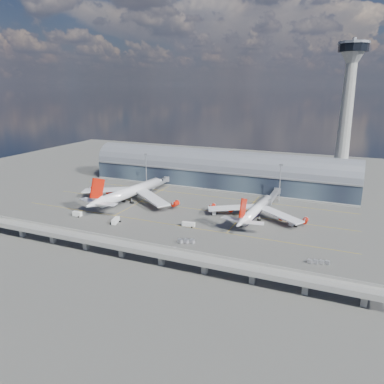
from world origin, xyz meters
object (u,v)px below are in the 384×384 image
at_px(control_tower, 345,122).
at_px(service_truck_0, 116,221).
at_px(service_truck_3, 294,223).
at_px(service_truck_4, 214,212).
at_px(service_truck_5, 132,194).
at_px(cargo_train_1, 180,252).
at_px(cargo_train_2, 319,262).
at_px(service_truck_2, 189,224).
at_px(service_truck_1, 77,214).
at_px(airliner_left, 129,192).
at_px(airliner_right, 256,211).
at_px(floodlight_mast_left, 146,169).
at_px(cargo_train_0, 186,241).
at_px(floodlight_mast_right, 280,182).

xyz_separation_m(control_tower, service_truck_0, (-111.84, -103.64, -50.06)).
height_order(service_truck_3, service_truck_4, service_truck_3).
height_order(service_truck_5, cargo_train_1, service_truck_5).
height_order(service_truck_5, cargo_train_2, service_truck_5).
bearing_deg(service_truck_2, service_truck_1, 92.30).
xyz_separation_m(service_truck_0, service_truck_4, (45.87, 35.83, -0.26)).
relative_size(airliner_left, airliner_right, 1.25).
bearing_deg(floodlight_mast_left, service_truck_4, -29.97).
distance_m(service_truck_0, service_truck_2, 41.29).
bearing_deg(service_truck_0, cargo_train_2, -18.02).
relative_size(service_truck_5, cargo_train_0, 0.79).
xyz_separation_m(service_truck_3, cargo_train_0, (-44.90, -45.37, -0.48)).
bearing_deg(service_truck_4, cargo_train_0, -101.77).
bearing_deg(cargo_train_1, service_truck_4, -10.15).
distance_m(control_tower, floodlight_mast_right, 58.76).
bearing_deg(service_truck_4, service_truck_1, -168.16).
bearing_deg(cargo_train_1, service_truck_1, 60.25).
bearing_deg(service_truck_4, service_truck_0, -155.84).
bearing_deg(airliner_right, service_truck_4, -171.20).
bearing_deg(service_truck_2, service_truck_0, 99.21).
distance_m(floodlight_mast_left, floodlight_mast_right, 100.00).
bearing_deg(floodlight_mast_left, airliner_right, -21.94).
distance_m(service_truck_2, cargo_train_0, 22.32).
xyz_separation_m(floodlight_mast_right, service_truck_0, (-76.84, -75.64, -12.06)).
bearing_deg(cargo_train_2, service_truck_1, 101.38).
height_order(service_truck_0, service_truck_2, service_truck_0).
height_order(service_truck_2, cargo_train_0, service_truck_2).
distance_m(service_truck_2, service_truck_5, 71.39).
distance_m(service_truck_5, cargo_train_2, 141.67).
distance_m(floodlight_mast_left, cargo_train_1, 121.69).
distance_m(service_truck_1, service_truck_5, 49.83).
height_order(floodlight_mast_right, service_truck_0, floodlight_mast_right).
height_order(floodlight_mast_right, service_truck_1, floodlight_mast_right).
relative_size(airliner_right, service_truck_2, 8.29).
relative_size(floodlight_mast_left, floodlight_mast_right, 1.00).
height_order(floodlight_mast_left, floodlight_mast_right, same).
relative_size(airliner_right, cargo_train_1, 5.88).
relative_size(service_truck_3, service_truck_4, 1.32).
bearing_deg(floodlight_mast_right, service_truck_0, -135.45).
bearing_deg(service_truck_3, service_truck_1, -135.60).
bearing_deg(service_truck_5, service_truck_4, -39.37).
bearing_deg(floodlight_mast_left, airliner_left, -77.18).
xyz_separation_m(cargo_train_0, cargo_train_2, (61.86, 2.52, -0.17)).
distance_m(control_tower, airliner_right, 90.57).
height_order(cargo_train_1, cargo_train_2, cargo_train_1).
bearing_deg(airliner_left, service_truck_4, 5.93).
relative_size(floodlight_mast_right, service_truck_1, 4.68).
relative_size(service_truck_2, service_truck_5, 1.08).
relative_size(service_truck_0, service_truck_3, 1.21).
distance_m(service_truck_1, service_truck_2, 67.76).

